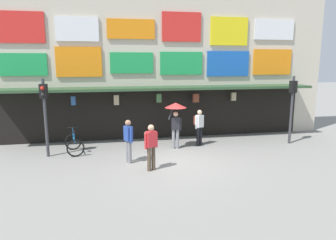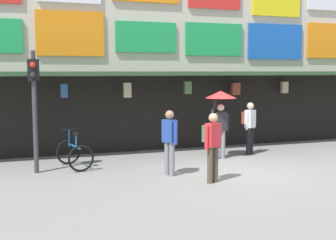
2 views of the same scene
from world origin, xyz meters
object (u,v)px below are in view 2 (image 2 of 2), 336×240
object	(u,v)px
pedestrian_in_green	(212,142)
pedestrian_with_umbrella	(221,105)
traffic_light_near	(34,92)
pedestrian_in_white	(249,124)
bicycle_parked	(74,154)
pedestrian_in_blue	(170,139)

from	to	relation	value
pedestrian_in_green	pedestrian_with_umbrella	bearing A→B (deg)	60.39
traffic_light_near	pedestrian_with_umbrella	xyz separation A→B (m)	(5.41, 0.15, -0.50)
traffic_light_near	pedestrian_with_umbrella	bearing A→B (deg)	1.54
pedestrian_in_white	pedestrian_with_umbrella	bearing A→B (deg)	-165.11
bicycle_parked	pedestrian_in_green	world-z (taller)	pedestrian_in_green
bicycle_parked	pedestrian_in_white	size ratio (longest dim) A/B	0.76
bicycle_parked	pedestrian_in_green	xyz separation A→B (m)	(2.91, -2.73, 0.59)
pedestrian_in_blue	bicycle_parked	bearing A→B (deg)	141.99
pedestrian_in_blue	pedestrian_in_white	bearing A→B (deg)	29.24
pedestrian_in_blue	pedestrian_with_umbrella	bearing A→B (deg)	35.66
pedestrian_with_umbrella	pedestrian_in_green	size ratio (longest dim) A/B	1.24
traffic_light_near	bicycle_parked	size ratio (longest dim) A/B	2.52
pedestrian_in_blue	traffic_light_near	bearing A→B (deg)	156.05
bicycle_parked	pedestrian_in_green	distance (m)	4.03
bicycle_parked	pedestrian_in_blue	bearing A→B (deg)	-38.01
bicycle_parked	pedestrian_with_umbrella	size ratio (longest dim) A/B	0.61
pedestrian_in_white	bicycle_parked	bearing A→B (deg)	-178.19
bicycle_parked	pedestrian_with_umbrella	world-z (taller)	pedestrian_with_umbrella
pedestrian_in_blue	pedestrian_with_umbrella	world-z (taller)	pedestrian_with_umbrella
bicycle_parked	pedestrian_in_white	distance (m)	5.60
pedestrian_with_umbrella	pedestrian_in_green	distance (m)	3.05
traffic_light_near	pedestrian_in_green	distance (m)	4.78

